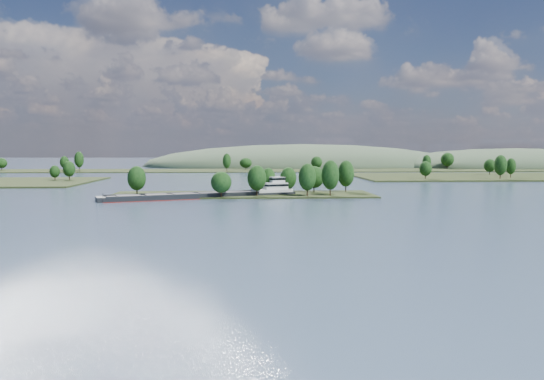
{
  "coord_description": "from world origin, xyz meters",
  "views": [
    {
      "loc": [
        0.81,
        -23.24,
        18.18
      ],
      "look_at": [
        8.69,
        130.0,
        6.0
      ],
      "focal_mm": 35.0,
      "sensor_mm": 36.0,
      "label": 1
    }
  ],
  "objects": [
    {
      "name": "hill_west",
      "position": [
        60.0,
        500.0,
        0.0
      ],
      "size": [
        320.0,
        160.0,
        44.0
      ],
      "primitive_type": "ellipsoid",
      "color": "#374932",
      "rests_on": "ground"
    },
    {
      "name": "ground",
      "position": [
        0.0,
        120.0,
        0.0
      ],
      "size": [
        1800.0,
        1800.0,
        0.0
      ],
      "primitive_type": "plane",
      "color": "#324457",
      "rests_on": "ground"
    },
    {
      "name": "tree_island",
      "position": [
        7.35,
        179.37,
        3.9
      ],
      "size": [
        100.0,
        31.77,
        14.37
      ],
      "color": "black",
      "rests_on": "ground"
    },
    {
      "name": "back_shoreline",
      "position": [
        9.92,
        399.97,
        0.8
      ],
      "size": [
        900.0,
        60.0,
        16.12
      ],
      "color": "black",
      "rests_on": "ground"
    },
    {
      "name": "cargo_barge",
      "position": [
        -10.36,
        171.53,
        1.24
      ],
      "size": [
        70.99,
        32.96,
        9.8
      ],
      "color": "black",
      "rests_on": "ground"
    },
    {
      "name": "hill_east",
      "position": [
        260.0,
        470.0,
        0.0
      ],
      "size": [
        260.0,
        140.0,
        36.0
      ],
      "primitive_type": "ellipsoid",
      "color": "#374932",
      "rests_on": "ground"
    }
  ]
}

